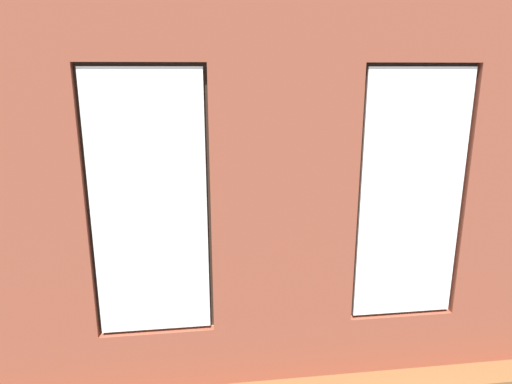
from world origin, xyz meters
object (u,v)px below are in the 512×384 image
at_px(remote_gray, 241,232).
at_px(papasan_chair, 241,190).
at_px(potted_plant_beside_window_right, 111,292).
at_px(couch_by_window, 284,306).
at_px(couch_left, 413,228).
at_px(coffee_table, 266,233).
at_px(potted_plant_between_couches, 408,273).
at_px(candle_jar, 274,228).
at_px(potted_plant_mid_room_small, 302,214).
at_px(remote_black, 266,228).
at_px(potted_plant_by_left_couch, 357,197).
at_px(cup_ceramic, 287,223).
at_px(potted_plant_foreground_right, 93,180).
at_px(tv_flatscreen, 36,211).
at_px(potted_plant_corner_near_left, 370,180).
at_px(remote_silver, 255,227).
at_px(media_console, 41,250).

height_order(remote_gray, papasan_chair, papasan_chair).
bearing_deg(potted_plant_beside_window_right, remote_gray, -125.49).
bearing_deg(couch_by_window, couch_left, -139.10).
relative_size(coffee_table, potted_plant_between_couches, 0.99).
bearing_deg(couch_left, couch_by_window, -47.87).
bearing_deg(potted_plant_between_couches, couch_by_window, 2.29).
bearing_deg(candle_jar, papasan_chair, -84.30).
relative_size(potted_plant_beside_window_right, potted_plant_mid_room_small, 2.82).
xyz_separation_m(remote_black, potted_plant_by_left_couch, (-1.94, -1.57, -0.03)).
xyz_separation_m(couch_by_window, cup_ceramic, (-0.47, -2.19, 0.15)).
height_order(potted_plant_foreground_right, potted_plant_mid_room_small, potted_plant_foreground_right).
relative_size(candle_jar, tv_flatscreen, 0.11).
bearing_deg(couch_left, candle_jar, -84.10).
relative_size(couch_by_window, potted_plant_mid_room_small, 3.61).
relative_size(coffee_table, tv_flatscreen, 1.19).
bearing_deg(coffee_table, remote_black, 0.00).
bearing_deg(papasan_chair, potted_plant_by_left_couch, 160.43).
distance_m(tv_flatscreen, potted_plant_corner_near_left, 6.15).
relative_size(remote_black, potted_plant_foreground_right, 0.14).
relative_size(tv_flatscreen, potted_plant_between_couches, 0.83).
relative_size(cup_ceramic, remote_silver, 0.49).
xyz_separation_m(papasan_chair, potted_plant_foreground_right, (2.77, 0.01, 0.30)).
bearing_deg(remote_black, papasan_chair, -24.83).
bearing_deg(potted_plant_corner_near_left, candle_jar, 45.56).
relative_size(coffee_table, candle_jar, 11.16).
bearing_deg(remote_silver, media_console, -27.96).
relative_size(remote_gray, potted_plant_foreground_right, 0.14).
relative_size(cup_ceramic, potted_plant_corner_near_left, 0.06).
distance_m(candle_jar, potted_plant_foreground_right, 3.87).
xyz_separation_m(papasan_chair, potted_plant_by_left_couch, (-2.09, 0.74, -0.02)).
height_order(potted_plant_beside_window_right, potted_plant_between_couches, potted_plant_beside_window_right).
bearing_deg(remote_silver, cup_ceramic, 156.17).
xyz_separation_m(cup_ceramic, potted_plant_by_left_couch, (-1.60, -1.44, -0.06)).
xyz_separation_m(coffee_table, potted_plant_mid_room_small, (-0.75, -0.94, -0.04)).
bearing_deg(remote_black, media_console, 59.97).
bearing_deg(potted_plant_by_left_couch, papasan_chair, -19.57).
bearing_deg(potted_plant_by_left_couch, couch_by_window, 60.39).
relative_size(media_console, tv_flatscreen, 1.17).
bearing_deg(couch_left, coffee_table, -87.03).
bearing_deg(potted_plant_beside_window_right, remote_black, -130.39).
bearing_deg(potted_plant_beside_window_right, coffee_table, -130.39).
distance_m(remote_gray, remote_silver, 0.30).
bearing_deg(potted_plant_mid_room_small, candle_jar, 57.80).
height_order(potted_plant_foreground_right, potted_plant_corner_near_left, potted_plant_corner_near_left).
bearing_deg(potted_plant_corner_near_left, couch_by_window, 59.25).
height_order(coffee_table, potted_plant_foreground_right, potted_plant_foreground_right).
bearing_deg(coffee_table, potted_plant_mid_room_small, -128.87).
bearing_deg(cup_ceramic, potted_plant_by_left_couch, -138.02).
height_order(cup_ceramic, potted_plant_mid_room_small, cup_ceramic).
bearing_deg(potted_plant_between_couches, remote_silver, -56.14).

